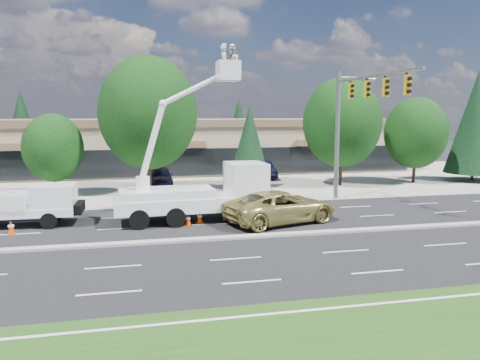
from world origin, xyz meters
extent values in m
plane|color=black|center=(0.00, 0.00, 0.00)|extent=(140.00, 140.00, 0.00)
cube|color=gray|center=(0.00, 20.00, 0.01)|extent=(140.00, 22.00, 0.01)
cube|color=gray|center=(0.00, 0.00, 0.06)|extent=(120.00, 0.55, 0.12)
cube|color=tan|center=(0.00, 30.00, 2.50)|extent=(50.00, 15.00, 5.00)
cube|color=brown|center=(0.00, 30.00, 5.15)|extent=(50.40, 15.40, 0.70)
cube|color=black|center=(0.00, 22.45, 1.50)|extent=(48.00, 0.12, 2.60)
cylinder|color=#332114|center=(-10.00, 15.00, 0.99)|extent=(0.28, 0.28, 1.98)
ellipsoid|color=black|center=(-10.00, 15.00, 3.58)|extent=(4.40, 4.40, 5.06)
cylinder|color=#332114|center=(-3.00, 15.00, 1.70)|extent=(0.28, 0.28, 3.40)
ellipsoid|color=black|center=(-3.00, 15.00, 6.13)|extent=(7.55, 7.55, 8.68)
cylinder|color=#332114|center=(5.00, 15.00, 0.40)|extent=(0.26, 0.26, 0.80)
cone|color=black|center=(5.00, 15.00, 3.64)|extent=(3.45, 3.45, 6.29)
cylinder|color=#332114|center=(13.00, 15.00, 1.48)|extent=(0.28, 0.28, 2.96)
ellipsoid|color=black|center=(13.00, 15.00, 5.34)|extent=(6.57, 6.57, 7.56)
cylinder|color=#332114|center=(20.00, 15.00, 1.22)|extent=(0.28, 0.28, 2.45)
ellipsoid|color=black|center=(20.00, 15.00, 4.42)|extent=(5.44, 5.44, 6.25)
cylinder|color=#332114|center=(26.00, 15.00, 0.40)|extent=(0.26, 0.26, 0.80)
cone|color=black|center=(26.00, 15.00, 5.35)|extent=(5.06, 5.06, 9.25)
cylinder|color=#332114|center=(-18.00, 42.00, 0.40)|extent=(0.26, 0.26, 0.80)
cone|color=black|center=(-18.00, 42.00, 4.87)|extent=(4.61, 4.61, 8.42)
cylinder|color=#332114|center=(-4.00, 42.00, 0.40)|extent=(0.26, 0.26, 0.80)
cone|color=black|center=(-4.00, 42.00, 6.28)|extent=(5.94, 5.94, 10.84)
cylinder|color=#332114|center=(10.00, 42.00, 0.40)|extent=(0.26, 0.26, 0.80)
cone|color=black|center=(10.00, 42.00, 4.35)|extent=(4.11, 4.11, 7.51)
cylinder|color=#332114|center=(22.00, 42.00, 0.40)|extent=(0.26, 0.26, 0.80)
cone|color=black|center=(22.00, 42.00, 5.00)|extent=(4.73, 4.73, 8.64)
cylinder|color=gray|center=(10.00, 9.20, 4.50)|extent=(0.32, 0.32, 9.00)
cylinder|color=gray|center=(10.00, 4.20, 8.30)|extent=(0.20, 10.00, 0.20)
cylinder|color=gray|center=(11.30, 9.20, 8.60)|extent=(2.60, 0.12, 0.12)
cube|color=gold|center=(10.00, 7.20, 7.55)|extent=(0.32, 0.22, 1.05)
cube|color=gold|center=(10.00, 5.00, 7.55)|extent=(0.32, 0.22, 1.05)
cube|color=gold|center=(10.00, 2.80, 7.55)|extent=(0.32, 0.22, 1.05)
cube|color=gold|center=(10.00, 0.60, 7.55)|extent=(0.32, 0.22, 1.05)
cube|color=white|center=(-10.23, 5.05, 0.82)|extent=(5.83, 2.25, 0.43)
cube|color=white|center=(-8.40, 5.01, 1.49)|extent=(2.17, 2.12, 1.45)
cube|color=black|center=(-7.77, 5.00, 1.69)|extent=(0.12, 1.83, 0.96)
cube|color=white|center=(-11.37, 6.00, 1.30)|extent=(3.28, 0.36, 1.06)
cube|color=white|center=(-1.00, 4.20, 1.07)|extent=(8.68, 3.04, 0.75)
cube|color=white|center=(2.20, 4.38, 2.19)|extent=(2.27, 2.63, 2.14)
cube|color=black|center=(3.00, 4.42, 2.35)|extent=(0.20, 2.14, 1.28)
cube|color=white|center=(-2.39, 4.12, 1.66)|extent=(5.26, 2.74, 0.53)
cylinder|color=white|center=(-3.67, 4.05, 2.25)|extent=(0.75, 0.75, 0.86)
cube|color=white|center=(1.17, 4.32, 8.44)|extent=(1.23, 1.03, 1.15)
imported|color=beige|center=(0.94, 4.31, 8.87)|extent=(0.48, 0.70, 1.84)
imported|color=beige|center=(1.41, 4.33, 8.87)|extent=(0.75, 0.93, 1.84)
ellipsoid|color=white|center=(0.94, 4.31, 9.81)|extent=(0.28, 0.28, 0.19)
ellipsoid|color=white|center=(1.41, 4.33, 9.81)|extent=(0.28, 0.28, 0.19)
cube|color=#DE4007|center=(-10.29, 3.26, 0.01)|extent=(0.40, 0.40, 0.03)
cone|color=#DE4007|center=(-10.29, 3.26, 0.35)|extent=(0.36, 0.36, 0.70)
cylinder|color=white|center=(-10.29, 3.26, 0.42)|extent=(0.29, 0.29, 0.10)
cube|color=#DE4007|center=(-1.33, 3.14, 0.01)|extent=(0.40, 0.40, 0.03)
cone|color=#DE4007|center=(-1.33, 3.14, 0.35)|extent=(0.36, 0.36, 0.70)
cylinder|color=white|center=(-1.33, 3.14, 0.42)|extent=(0.29, 0.29, 0.10)
cube|color=#DE4007|center=(-0.64, 3.51, 0.01)|extent=(0.40, 0.40, 0.03)
cone|color=#DE4007|center=(-0.64, 3.51, 0.35)|extent=(0.36, 0.36, 0.70)
cylinder|color=white|center=(-0.64, 3.51, 0.42)|extent=(0.29, 0.29, 0.10)
cube|color=#DE4007|center=(6.74, 3.34, 0.01)|extent=(0.40, 0.40, 0.03)
cone|color=#DE4007|center=(6.74, 3.34, 0.35)|extent=(0.36, 0.36, 0.70)
cylinder|color=white|center=(6.74, 3.34, 0.42)|extent=(0.29, 0.29, 0.10)
imported|color=tan|center=(3.84, 2.80, 0.90)|extent=(7.10, 4.78, 1.81)
imported|color=black|center=(-2.00, 18.03, 0.80)|extent=(1.97, 4.72, 1.60)
imported|color=black|center=(7.63, 20.86, 0.83)|extent=(1.75, 5.03, 1.66)
camera|label=1|loc=(-3.94, -21.80, 6.04)|focal=35.00mm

